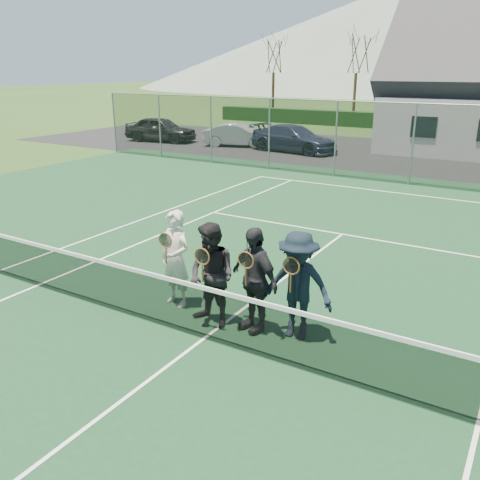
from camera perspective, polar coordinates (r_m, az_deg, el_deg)
The scene contains 17 objects.
ground at distance 26.64m, azimuth 21.69°, elevation 8.37°, with size 220.00×220.00×0.00m, color #264318.
court_surface at distance 8.44m, azimuth -4.06°, elevation -11.08°, with size 30.00×30.00×0.02m, color #14381E.
tarmac_carpark at distance 27.56m, azimuth 13.43°, elevation 9.49°, with size 40.00×12.00×0.01m, color black.
hedge_row at distance 38.37m, azimuth 25.09°, elevation 11.58°, with size 40.00×1.20×1.10m, color black.
hill_west at distance 105.22m, azimuth 15.96°, elevation 20.71°, with size 110.00×110.00×18.00m, color slate.
car_a at distance 31.41m, azimuth -8.91°, elevation 12.19°, with size 1.73×4.30×1.46m, color black.
car_b at distance 29.06m, azimuth -0.22°, elevation 11.69°, with size 1.33×3.81×1.25m, color #95989D.
car_c at distance 27.27m, azimuth 6.08°, elevation 11.25°, with size 1.93×4.76×1.38m, color #1B1F37.
court_markings at distance 8.44m, azimuth -4.07°, elevation -11.00°, with size 11.03×23.83×0.01m.
tennis_net at distance 8.19m, azimuth -4.15°, elevation -7.87°, with size 11.68×0.08×1.10m.
perimeter_fence at distance 20.10m, azimuth 18.82°, elevation 10.11°, with size 30.07×0.07×3.02m.
tree_a at distance 43.94m, azimuth 3.84°, elevation 20.79°, with size 3.20×3.20×7.77m.
tree_b at distance 41.18m, azimuth 13.10°, elevation 20.52°, with size 3.20×3.20×7.77m.
player_a at distance 9.29m, azimuth -7.22°, elevation -2.09°, with size 0.73×0.56×1.80m.
player_b at distance 8.50m, azimuth -3.16°, elevation -4.01°, with size 0.98×0.82×1.80m.
player_c at distance 8.34m, azimuth 1.58°, elevation -4.45°, with size 1.14×0.78×1.80m.
player_d at distance 8.16m, azimuth 6.48°, elevation -5.10°, with size 1.23×0.80×1.80m.
Camera 1 is at (4.27, -5.95, 4.21)m, focal length 38.00 mm.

